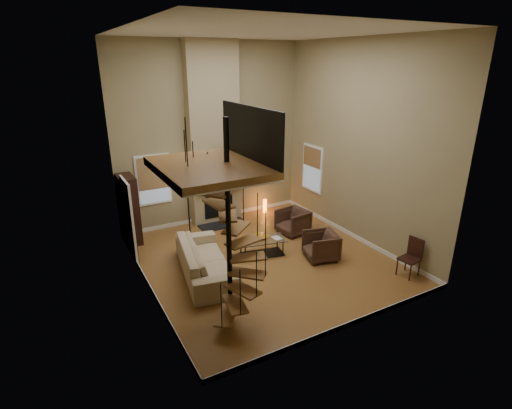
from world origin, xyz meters
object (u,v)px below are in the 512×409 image
coffee_table (262,245)px  side_chair (412,255)px  sofa (204,260)px  armchair_far (324,246)px  accent_lamp (265,206)px  floor_lamp (188,193)px  hutch (129,210)px  armchair_near (295,221)px

coffee_table → side_chair: side_chair is taller
sofa → coffee_table: bearing=-72.7°
armchair_far → sofa: bearing=-88.2°
accent_lamp → coffee_table: bearing=-121.5°
armchair_far → floor_lamp: size_ratio=0.48×
side_chair → coffee_table: bearing=135.1°
sofa → side_chair: bearing=-108.9°
hutch → sofa: (1.12, -2.77, -0.55)m
armchair_far → accent_lamp: 3.58m
sofa → side_chair: size_ratio=2.85×
accent_lamp → armchair_far: bearing=-94.6°
armchair_near → armchair_far: bearing=-16.3°
armchair_far → accent_lamp: (0.28, 3.57, -0.10)m
armchair_far → coffee_table: armchair_far is taller
armchair_near → accent_lamp: 1.83m
hutch → sofa: size_ratio=0.74×
armchair_near → armchair_far: armchair_near is taller
sofa → side_chair: (4.36, -2.42, 0.13)m
hutch → accent_lamp: size_ratio=4.40×
armchair_near → coffee_table: 1.80m
hutch → armchair_far: (4.18, -3.49, -0.60)m
accent_lamp → side_chair: side_chair is taller
floor_lamp → side_chair: size_ratio=1.83×
hutch → floor_lamp: hutch is taller
armchair_near → side_chair: (1.04, -3.44, 0.17)m
sofa → accent_lamp: (3.34, 2.85, -0.15)m
floor_lamp → accent_lamp: 3.24m
accent_lamp → side_chair: bearing=-79.0°
hutch → armchair_near: hutch is taller
armchair_near → accent_lamp: (0.01, 1.83, -0.10)m
hutch → armchair_near: bearing=-21.4°
hutch → coffee_table: (2.85, -2.56, -0.67)m
accent_lamp → side_chair: size_ratio=0.48×
armchair_far → coffee_table: size_ratio=0.60×
hutch → armchair_near: (4.45, -1.75, -0.60)m
armchair_far → coffee_table: 1.63m
floor_lamp → coffee_table: bearing=-55.3°
armchair_near → accent_lamp: bearing=172.2°
armchair_far → floor_lamp: (-2.66, 2.85, 1.06)m
accent_lamp → hutch: bearing=-179.0°
hutch → armchair_far: hutch is taller
armchair_far → hutch: bearing=-114.8°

